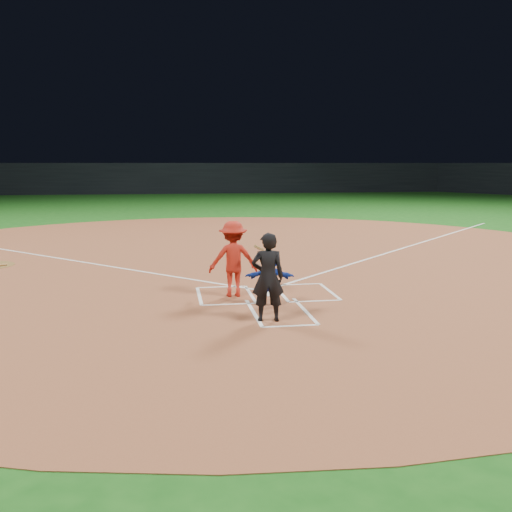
{
  "coord_description": "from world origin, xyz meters",
  "views": [
    {
      "loc": [
        -2.29,
        -13.15,
        3.08
      ],
      "look_at": [
        -0.3,
        -0.4,
        1.0
      ],
      "focal_mm": 40.0,
      "sensor_mm": 36.0,
      "label": 1
    }
  ],
  "objects": [
    {
      "name": "chalk_markings",
      "position": [
        0.0,
        5.29,
        0.01
      ],
      "size": [
        28.35,
        17.32,
        0.01
      ],
      "color": "white",
      "rests_on": "home_plate_dirt"
    },
    {
      "name": "home_plate_dirt",
      "position": [
        0.0,
        6.0,
        0.01
      ],
      "size": [
        28.0,
        28.0,
        0.01
      ],
      "primitive_type": "cylinder",
      "color": "brown",
      "rests_on": "ground"
    },
    {
      "name": "stadium_wall_far",
      "position": [
        0.0,
        48.0,
        1.6
      ],
      "size": [
        80.0,
        1.2,
        3.2
      ],
      "primitive_type": "cube",
      "color": "black",
      "rests_on": "ground"
    },
    {
      "name": "batter_at_plate",
      "position": [
        -0.79,
        -0.1,
        0.9
      ],
      "size": [
        1.37,
        0.89,
        1.77
      ],
      "color": "red",
      "rests_on": "home_plate_dirt"
    },
    {
      "name": "home_plate",
      "position": [
        0.0,
        0.0,
        0.02
      ],
      "size": [
        0.6,
        0.6,
        0.02
      ],
      "primitive_type": "cylinder",
      "rotation": [
        0.0,
        0.0,
        3.14
      ],
      "color": "silver",
      "rests_on": "home_plate_dirt"
    },
    {
      "name": "catcher",
      "position": [
        -0.11,
        -1.1,
        0.6
      ],
      "size": [
        1.13,
        0.51,
        1.18
      ],
      "primitive_type": "imported",
      "rotation": [
        0.0,
        0.0,
        2.98
      ],
      "color": "#1536B0",
      "rests_on": "home_plate_dirt"
    },
    {
      "name": "ground",
      "position": [
        0.0,
        0.0,
        0.0
      ],
      "size": [
        120.0,
        120.0,
        0.0
      ],
      "primitive_type": "plane",
      "color": "#134C13",
      "rests_on": "ground"
    },
    {
      "name": "umpire",
      "position": [
        -0.37,
        -2.35,
        0.89
      ],
      "size": [
        0.68,
        0.48,
        1.76
      ],
      "primitive_type": "imported",
      "rotation": [
        0.0,
        0.0,
        3.06
      ],
      "color": "black",
      "rests_on": "home_plate_dirt"
    }
  ]
}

